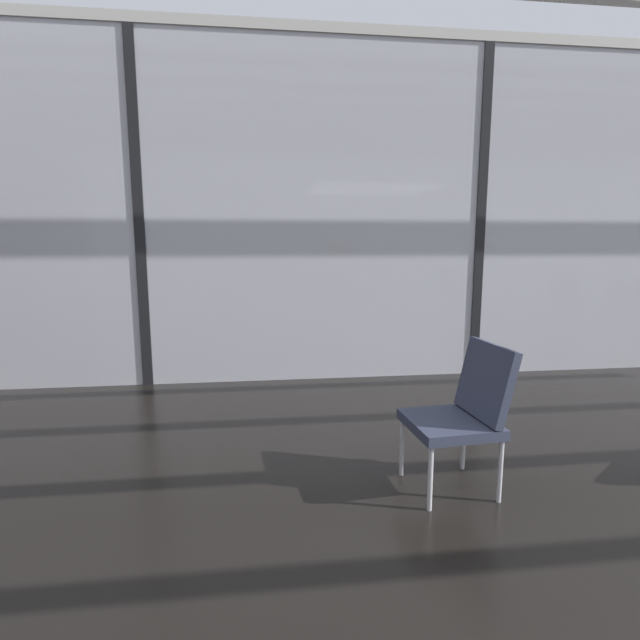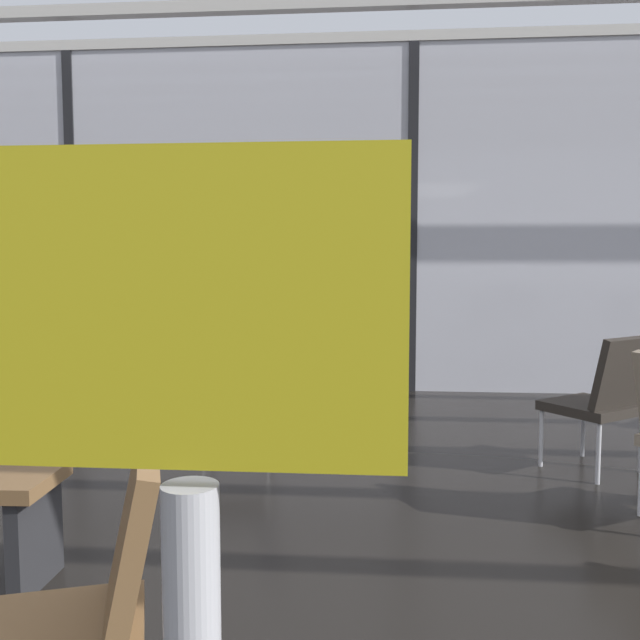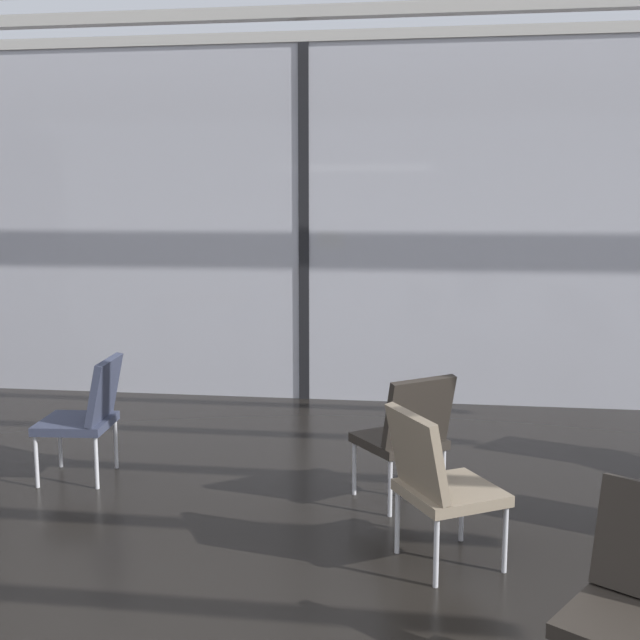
# 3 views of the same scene
# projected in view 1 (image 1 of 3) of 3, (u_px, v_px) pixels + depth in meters

# --- Properties ---
(glass_curtain_wall) EXTENTS (14.00, 0.08, 3.44)m
(glass_curtain_wall) POSITION_uv_depth(u_px,v_px,m) (479.00, 216.00, 5.24)
(glass_curtain_wall) COLOR silver
(glass_curtain_wall) RESTS_ON ground
(window_mullion_0) EXTENTS (0.10, 0.12, 3.44)m
(window_mullion_0) POSITION_uv_depth(u_px,v_px,m) (140.00, 214.00, 4.80)
(window_mullion_0) COLOR black
(window_mullion_0) RESTS_ON ground
(window_mullion_1) EXTENTS (0.10, 0.12, 3.44)m
(window_mullion_1) POSITION_uv_depth(u_px,v_px,m) (479.00, 216.00, 5.24)
(window_mullion_1) COLOR black
(window_mullion_1) RESTS_ON ground
(parked_airplane) EXTENTS (11.34, 3.99, 3.99)m
(parked_airplane) POSITION_uv_depth(u_px,v_px,m) (366.00, 214.00, 10.00)
(parked_airplane) COLOR silver
(parked_airplane) RESTS_ON ground
(lounge_chair_1) EXTENTS (0.56, 0.52, 0.87)m
(lounge_chair_1) POSITION_uv_depth(u_px,v_px,m) (465.00, 408.00, 2.87)
(lounge_chair_1) COLOR #33384C
(lounge_chair_1) RESTS_ON ground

